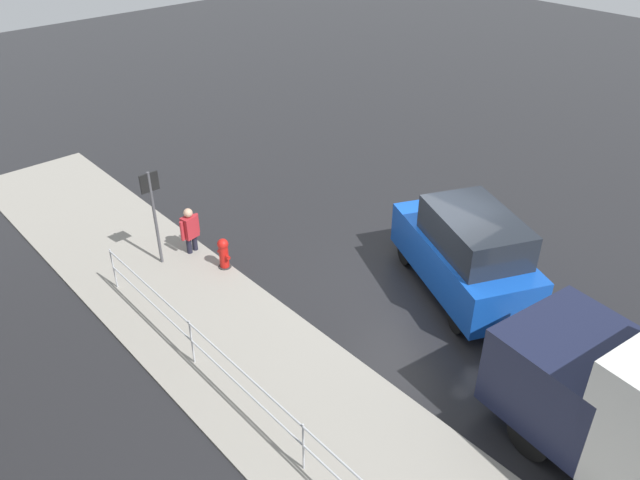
# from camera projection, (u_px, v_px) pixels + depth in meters

# --- Properties ---
(ground_plane) EXTENTS (60.00, 60.00, 0.00)m
(ground_plane) POSITION_uv_depth(u_px,v_px,m) (412.00, 287.00, 14.06)
(ground_plane) COLOR black
(kerb_strip) EXTENTS (24.00, 3.20, 0.04)m
(kerb_strip) POSITION_uv_depth(u_px,v_px,m) (264.00, 375.00, 11.69)
(kerb_strip) COLOR gray
(kerb_strip) RESTS_ON ground
(moving_hatchback) EXTENTS (4.25, 3.16, 2.06)m
(moving_hatchback) POSITION_uv_depth(u_px,v_px,m) (466.00, 252.00, 13.40)
(moving_hatchback) COLOR blue
(moving_hatchback) RESTS_ON ground
(fire_hydrant) EXTENTS (0.42, 0.31, 0.80)m
(fire_hydrant) POSITION_uv_depth(u_px,v_px,m) (224.00, 254.00, 14.48)
(fire_hydrant) COLOR red
(fire_hydrant) RESTS_ON ground
(pedestrian) EXTENTS (0.30, 0.56, 1.22)m
(pedestrian) POSITION_uv_depth(u_px,v_px,m) (190.00, 228.00, 14.91)
(pedestrian) COLOR #B2262D
(pedestrian) RESTS_ON ground
(metal_railing) EXTENTS (9.74, 0.04, 1.05)m
(metal_railing) POSITION_uv_depth(u_px,v_px,m) (242.00, 381.00, 10.55)
(metal_railing) COLOR #B7BABF
(metal_railing) RESTS_ON ground
(sign_post) EXTENTS (0.07, 0.44, 2.40)m
(sign_post) POSITION_uv_depth(u_px,v_px,m) (153.00, 205.00, 14.03)
(sign_post) COLOR #4C4C51
(sign_post) RESTS_ON ground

